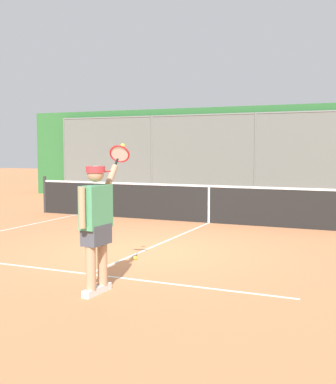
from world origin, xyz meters
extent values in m
plane|color=#C67A4C|center=(0.00, 0.00, 0.00)|extent=(60.00, 60.00, 0.00)
cube|color=white|center=(0.00, 1.82, 0.00)|extent=(6.17, 0.05, 0.01)
cube|color=white|center=(0.00, -0.96, 0.00)|extent=(0.05, 5.56, 0.01)
cylinder|color=slate|center=(0.00, -8.55, 1.55)|extent=(0.07, 0.07, 3.10)
cylinder|color=slate|center=(3.90, -8.55, 1.55)|extent=(0.07, 0.07, 3.10)
cylinder|color=slate|center=(7.79, -8.55, 1.55)|extent=(0.07, 0.07, 3.10)
cylinder|color=slate|center=(0.00, -8.55, 3.06)|extent=(15.59, 0.05, 0.05)
cube|color=slate|center=(0.00, -8.55, 1.55)|extent=(15.59, 0.02, 3.10)
cube|color=#2D6B33|center=(0.00, -9.20, 1.67)|extent=(18.59, 0.90, 3.34)
cube|color=silver|center=(0.00, -8.37, 0.07)|extent=(16.59, 0.18, 0.15)
cylinder|color=#2D2D2D|center=(5.07, -3.74, 0.54)|extent=(0.09, 0.09, 1.07)
cube|color=black|center=(0.00, -3.74, 0.46)|extent=(10.06, 0.02, 0.91)
cube|color=white|center=(0.00, -3.74, 0.94)|extent=(10.06, 0.04, 0.05)
cube|color=white|center=(0.00, -3.74, 0.46)|extent=(0.05, 0.04, 0.91)
cube|color=silver|center=(-0.63, 2.74, 0.04)|extent=(0.13, 0.27, 0.09)
cylinder|color=tan|center=(-0.63, 2.74, 0.47)|extent=(0.13, 0.13, 0.76)
cube|color=silver|center=(-0.64, 2.49, 0.04)|extent=(0.13, 0.27, 0.09)
cylinder|color=tan|center=(-0.64, 2.49, 0.47)|extent=(0.13, 0.13, 0.76)
cube|color=#474C56|center=(-0.64, 2.62, 0.77)|extent=(0.24, 0.41, 0.26)
cube|color=#4C9E6B|center=(-0.64, 2.62, 1.13)|extent=(0.24, 0.48, 0.55)
cylinder|color=tan|center=(-0.62, 2.90, 1.15)|extent=(0.08, 0.08, 0.51)
cylinder|color=tan|center=(-0.61, 2.17, 1.51)|extent=(0.17, 0.38, 0.29)
sphere|color=tan|center=(-0.64, 2.62, 1.55)|extent=(0.21, 0.21, 0.21)
cylinder|color=red|center=(-0.64, 2.62, 1.61)|extent=(0.26, 0.26, 0.08)
cube|color=red|center=(-0.64, 2.50, 1.58)|extent=(0.19, 0.20, 0.02)
cylinder|color=black|center=(-0.55, 1.94, 1.67)|extent=(0.07, 0.17, 0.13)
torus|color=red|center=(-0.51, 1.76, 1.79)|extent=(0.33, 0.25, 0.26)
cylinder|color=silver|center=(-0.51, 1.76, 1.79)|extent=(0.28, 0.20, 0.21)
sphere|color=#C1D138|center=(-0.46, 1.58, 1.91)|extent=(0.07, 0.07, 0.07)
sphere|color=#CCDB33|center=(-0.19, 0.70, 0.03)|extent=(0.07, 0.07, 0.07)
camera|label=1|loc=(-3.95, 7.93, 1.86)|focal=45.83mm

